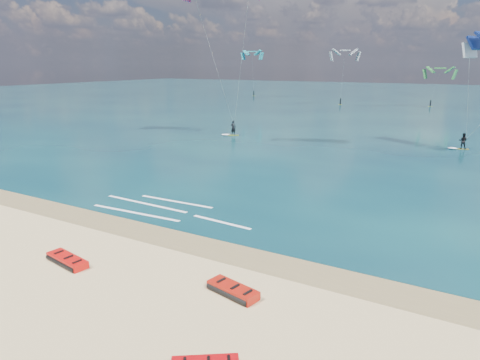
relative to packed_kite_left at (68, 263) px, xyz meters
name	(u,v)px	position (x,y,z in m)	size (l,w,h in m)	color
ground	(332,136)	(-0.57, 41.87, 0.00)	(320.00, 320.00, 0.00)	tan
wet_sand_strip	(131,228)	(-0.57, 4.87, 0.00)	(320.00, 2.40, 0.01)	brown
sea	(410,100)	(-0.57, 105.87, 0.02)	(320.00, 200.00, 0.04)	#0A2837
packed_kite_left	(68,263)	(0.00, 0.00, 0.00)	(2.68, 1.12, 0.41)	red
packed_kite_mid	(233,294)	(8.25, 1.47, 0.00)	(2.48, 1.17, 0.43)	red
kitesurfer_main	(227,54)	(-10.69, 32.45, 10.24)	(10.18, 9.50, 19.92)	#BDD819
shoreline_foam	(163,209)	(-1.12, 8.36, 0.04)	(11.83, 3.63, 0.01)	white
distant_kites	(366,81)	(-7.06, 84.97, 5.44)	(75.10, 25.84, 12.36)	orange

